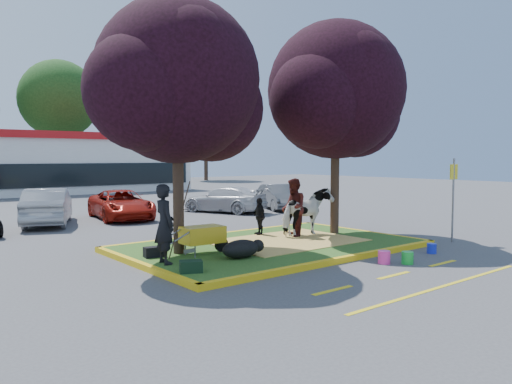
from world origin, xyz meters
TOP-DOWN VIEW (x-y plane):
  - ground at (0.00, 0.00)m, footprint 90.00×90.00m
  - median_island at (0.00, 0.00)m, footprint 8.00×5.00m
  - curb_near at (0.00, -2.58)m, footprint 8.30×0.16m
  - curb_far at (0.00, 2.58)m, footprint 8.30×0.16m
  - curb_left at (-4.08, 0.00)m, footprint 0.16×5.30m
  - curb_right at (4.08, 0.00)m, footprint 0.16×5.30m
  - straw_bedding at (0.60, 0.00)m, footprint 4.20×3.00m
  - tree_purple_left at (-2.78, 0.38)m, footprint 5.06×4.20m
  - tree_purple_right at (2.92, 0.18)m, footprint 5.30×4.40m
  - fire_lane_stripe_a at (-2.00, -4.20)m, footprint 1.10×0.12m
  - fire_lane_stripe_b at (0.00, -4.20)m, footprint 1.10×0.12m
  - fire_lane_stripe_c at (2.00, -4.20)m, footprint 1.10×0.12m
  - fire_lane_long at (0.00, -5.40)m, footprint 6.00×0.10m
  - retail_building at (2.00, 27.98)m, footprint 20.40×8.40m
  - treeline at (1.23, 37.61)m, footprint 46.58×7.80m
  - cow at (1.80, 0.37)m, footprint 1.83×0.91m
  - calf at (-1.93, -1.10)m, footprint 1.07×0.65m
  - handler at (-3.70, -0.51)m, footprint 0.51×0.72m
  - visitor_a at (1.37, 0.52)m, footprint 1.06×1.12m
  - visitor_b at (0.74, 1.44)m, footprint 0.45×0.75m
  - wheelbarrow at (-2.40, -0.12)m, footprint 1.92×0.68m
  - gear_bag_dark at (-3.53, 0.36)m, footprint 0.54×0.34m
  - gear_bag_green at (-3.70, -1.66)m, footprint 0.56×0.47m
  - sign_post at (5.06, -2.70)m, footprint 0.36×0.06m
  - bucket_green at (1.26, -3.68)m, footprint 0.29×0.29m
  - bucket_pink at (0.84, -3.31)m, footprint 0.35×0.35m
  - bucket_blue at (2.95, -3.30)m, footprint 0.28×0.28m
  - car_silver at (-3.46, 9.29)m, footprint 3.03×4.57m
  - car_red at (-0.47, 9.25)m, footprint 2.72×4.70m
  - car_white at (4.47, 8.64)m, footprint 3.18×4.53m
  - car_grey at (7.39, 8.04)m, footprint 2.70×4.02m

SIDE VIEW (x-z plane):
  - ground at x=0.00m, z-range 0.00..0.00m
  - fire_lane_stripe_a at x=-2.00m, z-range 0.00..0.01m
  - fire_lane_stripe_b at x=0.00m, z-range 0.00..0.01m
  - fire_lane_stripe_c at x=2.00m, z-range 0.00..0.01m
  - fire_lane_long at x=0.00m, z-range 0.00..0.01m
  - median_island at x=0.00m, z-range 0.00..0.15m
  - curb_near at x=0.00m, z-range 0.00..0.15m
  - curb_far at x=0.00m, z-range 0.00..0.15m
  - curb_left at x=-4.08m, z-range 0.00..0.15m
  - curb_right at x=4.08m, z-range 0.00..0.15m
  - bucket_blue at x=2.95m, z-range 0.00..0.27m
  - bucket_green at x=1.26m, z-range 0.00..0.31m
  - straw_bedding at x=0.60m, z-range 0.15..0.16m
  - bucket_pink at x=0.84m, z-range 0.00..0.32m
  - gear_bag_dark at x=-3.53m, z-range 0.15..0.40m
  - gear_bag_green at x=-3.70m, z-range 0.15..0.41m
  - calf at x=-1.93m, z-range 0.15..0.60m
  - car_white at x=4.47m, z-range 0.00..1.22m
  - car_red at x=-0.47m, z-range 0.00..1.23m
  - car_grey at x=7.39m, z-range 0.00..1.25m
  - wheelbarrow at x=-2.40m, z-range 0.29..1.01m
  - car_silver at x=-3.46m, z-range 0.00..1.42m
  - visitor_b at x=0.74m, z-range 0.15..1.34m
  - cow at x=1.80m, z-range 0.15..1.66m
  - visitor_a at x=1.37m, z-range 0.15..1.97m
  - handler at x=-3.70m, z-range 0.15..2.01m
  - sign_post at x=5.06m, z-range 0.31..2.90m
  - retail_building at x=2.00m, z-range 0.05..4.45m
  - tree_purple_left at x=-2.78m, z-range 1.10..7.61m
  - tree_purple_right at x=2.92m, z-range 1.15..7.97m
  - treeline at x=1.23m, z-range 0.42..15.05m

